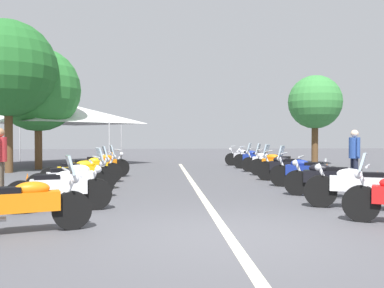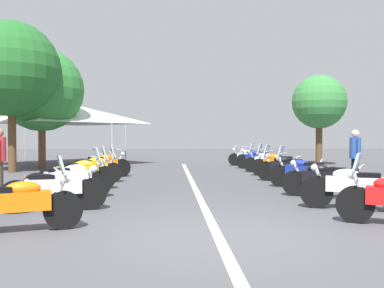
# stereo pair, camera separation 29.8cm
# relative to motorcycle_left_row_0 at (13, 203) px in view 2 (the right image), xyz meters

# --- Properties ---
(ground_plane) EXTENTS (80.00, 80.00, 0.00)m
(ground_plane) POSITION_rel_motorcycle_left_row_0_xyz_m (-0.37, -3.14, -0.46)
(ground_plane) COLOR #4C4C51
(lane_centre_stripe) EXTENTS (20.27, 0.16, 0.01)m
(lane_centre_stripe) POSITION_rel_motorcycle_left_row_0_xyz_m (5.14, -3.14, -0.46)
(lane_centre_stripe) COLOR beige
(lane_centre_stripe) RESTS_ON ground_plane
(motorcycle_left_row_0) EXTENTS (0.95, 2.09, 1.20)m
(motorcycle_left_row_0) POSITION_rel_motorcycle_left_row_0_xyz_m (0.00, 0.00, 0.00)
(motorcycle_left_row_0) COLOR black
(motorcycle_left_row_0) RESTS_ON ground_plane
(motorcycle_left_row_1) EXTENTS (0.75, 2.04, 1.00)m
(motorcycle_left_row_1) POSITION_rel_motorcycle_left_row_0_xyz_m (1.86, -0.14, -0.00)
(motorcycle_left_row_1) COLOR black
(motorcycle_left_row_1) RESTS_ON ground_plane
(motorcycle_left_row_2) EXTENTS (0.98, 1.96, 1.21)m
(motorcycle_left_row_2) POSITION_rel_motorcycle_left_row_0_xyz_m (3.48, -0.04, 0.01)
(motorcycle_left_row_2) COLOR black
(motorcycle_left_row_2) RESTS_ON ground_plane
(motorcycle_left_row_3) EXTENTS (0.81, 2.08, 1.21)m
(motorcycle_left_row_3) POSITION_rel_motorcycle_left_row_0_xyz_m (5.15, 0.10, 0.01)
(motorcycle_left_row_3) COLOR black
(motorcycle_left_row_3) RESTS_ON ground_plane
(motorcycle_left_row_4) EXTENTS (0.76, 1.99, 1.20)m
(motorcycle_left_row_4) POSITION_rel_motorcycle_left_row_0_xyz_m (6.87, 0.06, 0.00)
(motorcycle_left_row_4) COLOR black
(motorcycle_left_row_4) RESTS_ON ground_plane
(motorcycle_left_row_5) EXTENTS (1.03, 1.97, 1.01)m
(motorcycle_left_row_5) POSITION_rel_motorcycle_left_row_0_xyz_m (8.44, -0.03, 0.00)
(motorcycle_left_row_5) COLOR black
(motorcycle_left_row_5) RESTS_ON ground_plane
(motorcycle_right_row_1) EXTENTS (1.02, 2.08, 1.02)m
(motorcycle_right_row_1) POSITION_rel_motorcycle_left_row_0_xyz_m (1.68, -6.15, 0.01)
(motorcycle_right_row_1) COLOR black
(motorcycle_right_row_1) RESTS_ON ground_plane
(motorcycle_right_row_2) EXTENTS (1.14, 1.91, 1.00)m
(motorcycle_right_row_2) POSITION_rel_motorcycle_left_row_0_xyz_m (3.35, -6.16, -0.01)
(motorcycle_right_row_2) COLOR black
(motorcycle_right_row_2) RESTS_ON ground_plane
(motorcycle_right_row_3) EXTENTS (1.23, 1.87, 1.21)m
(motorcycle_right_row_3) POSITION_rel_motorcycle_left_row_0_xyz_m (5.15, -6.26, 0.01)
(motorcycle_right_row_3) COLOR black
(motorcycle_right_row_3) RESTS_ON ground_plane
(motorcycle_right_row_4) EXTENTS (1.26, 1.76, 1.21)m
(motorcycle_right_row_4) POSITION_rel_motorcycle_left_row_0_xyz_m (6.81, -6.19, 0.01)
(motorcycle_right_row_4) COLOR black
(motorcycle_right_row_4) RESTS_ON ground_plane
(motorcycle_right_row_5) EXTENTS (1.08, 1.95, 1.21)m
(motorcycle_right_row_5) POSITION_rel_motorcycle_left_row_0_xyz_m (8.60, -6.40, 0.00)
(motorcycle_right_row_5) COLOR black
(motorcycle_right_row_5) RESTS_ON ground_plane
(motorcycle_right_row_6) EXTENTS (1.02, 1.96, 1.19)m
(motorcycle_right_row_6) POSITION_rel_motorcycle_left_row_0_xyz_m (10.16, -6.39, -0.00)
(motorcycle_right_row_6) COLOR black
(motorcycle_right_row_6) RESTS_ON ground_plane
(motorcycle_right_row_7) EXTENTS (1.16, 1.79, 1.01)m
(motorcycle_right_row_7) POSITION_rel_motorcycle_left_row_0_xyz_m (11.85, -6.30, 0.00)
(motorcycle_right_row_7) COLOR black
(motorcycle_right_row_7) RESTS_ON ground_plane
(motorcycle_right_row_8) EXTENTS (1.07, 1.85, 0.99)m
(motorcycle_right_row_8) POSITION_rel_motorcycle_left_row_0_xyz_m (13.71, -6.23, -0.01)
(motorcycle_right_row_8) COLOR black
(motorcycle_right_row_8) RESTS_ON ground_plane
(traffic_cone_0) EXTENTS (0.36, 0.36, 0.61)m
(traffic_cone_0) POSITION_rel_motorcycle_left_row_0_xyz_m (6.45, -7.44, -0.17)
(traffic_cone_0) COLOR orange
(traffic_cone_0) RESTS_ON ground_plane
(traffic_cone_1) EXTENTS (0.36, 0.36, 0.61)m
(traffic_cone_1) POSITION_rel_motorcycle_left_row_0_xyz_m (3.51, -7.54, -0.17)
(traffic_cone_1) COLOR orange
(traffic_cone_1) RESTS_ON ground_plane
(traffic_cone_2) EXTENTS (0.36, 0.36, 0.61)m
(traffic_cone_2) POSITION_rel_motorcycle_left_row_0_xyz_m (3.60, 1.03, -0.17)
(traffic_cone_2) COLOR orange
(traffic_cone_2) RESTS_ON ground_plane
(bystander_0) EXTENTS (0.53, 0.32, 1.67)m
(bystander_0) POSITION_rel_motorcycle_left_row_0_xyz_m (5.44, -7.86, 0.52)
(bystander_0) COLOR #1E2338
(bystander_0) RESTS_ON ground_plane
(bystander_2) EXTENTS (0.52, 0.32, 1.69)m
(bystander_2) POSITION_rel_motorcycle_left_row_0_xyz_m (4.43, 1.96, 0.53)
(bystander_2) COLOR brown
(bystander_2) RESTS_ON ground_plane
(roadside_tree_0) EXTENTS (3.86, 3.86, 6.12)m
(roadside_tree_0) POSITION_rel_motorcycle_left_row_0_xyz_m (10.78, 3.97, 3.72)
(roadside_tree_0) COLOR brown
(roadside_tree_0) RESTS_ON ground_plane
(roadside_tree_1) EXTENTS (2.65, 2.65, 4.49)m
(roadside_tree_1) POSITION_rel_motorcycle_left_row_0_xyz_m (13.78, -9.80, 2.68)
(roadside_tree_1) COLOR brown
(roadside_tree_1) RESTS_ON ground_plane
(roadside_tree_2) EXTENTS (3.71, 3.71, 5.39)m
(roadside_tree_2) POSITION_rel_motorcycle_left_row_0_xyz_m (12.43, 3.28, 3.06)
(roadside_tree_2) COLOR brown
(roadside_tree_2) RESTS_ON ground_plane
(event_tent) EXTENTS (6.37, 6.37, 3.20)m
(event_tent) POSITION_rel_motorcycle_left_row_0_xyz_m (15.12, 3.02, 2.19)
(event_tent) COLOR white
(event_tent) RESTS_ON ground_plane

